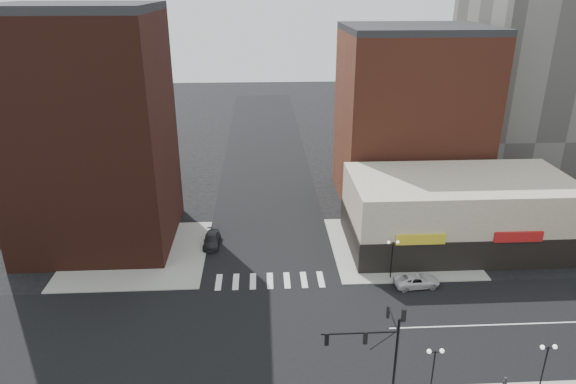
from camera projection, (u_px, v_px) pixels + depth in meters
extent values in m
plane|color=black|center=(273.00, 333.00, 43.63)|extent=(240.00, 240.00, 0.00)
cube|color=black|center=(273.00, 332.00, 43.63)|extent=(200.00, 14.00, 0.02)
cube|color=black|center=(273.00, 332.00, 43.63)|extent=(14.00, 200.00, 0.02)
cube|color=gray|center=(138.00, 253.00, 56.30)|extent=(15.00, 15.00, 0.12)
cube|color=gray|center=(398.00, 247.00, 57.74)|extent=(15.00, 15.00, 0.12)
cube|color=#3D1B13|center=(91.00, 135.00, 55.08)|extent=(16.00, 15.00, 25.00)
cube|color=#3D1B13|center=(36.00, 151.00, 71.22)|extent=(20.00, 18.00, 12.00)
cube|color=brown|center=(410.00, 119.00, 67.72)|extent=(18.00, 15.00, 22.00)
cube|color=beige|center=(458.00, 212.00, 57.04)|extent=(24.00, 12.00, 8.00)
cube|color=black|center=(455.00, 230.00, 57.91)|extent=(24.20, 12.20, 3.40)
cylinder|color=black|center=(395.00, 362.00, 35.14)|extent=(0.18, 0.18, 7.00)
cylinder|color=black|center=(360.00, 333.00, 34.07)|extent=(5.20, 0.11, 0.11)
cylinder|color=black|center=(383.00, 341.00, 34.41)|extent=(1.72, 0.06, 1.46)
cylinder|color=black|center=(393.00, 318.00, 35.58)|extent=(0.11, 3.00, 0.11)
cube|color=black|center=(327.00, 339.00, 34.11)|extent=(0.28, 0.18, 0.95)
sphere|color=red|center=(327.00, 336.00, 33.99)|extent=(0.16, 0.16, 0.16)
cube|color=black|center=(365.00, 338.00, 34.24)|extent=(0.28, 0.18, 0.95)
sphere|color=red|center=(366.00, 334.00, 34.12)|extent=(0.16, 0.16, 0.16)
cube|color=black|center=(388.00, 312.00, 36.94)|extent=(0.18, 0.28, 0.95)
sphere|color=red|center=(388.00, 308.00, 36.82)|extent=(0.16, 0.16, 0.16)
cube|color=black|center=(404.00, 315.00, 33.72)|extent=(0.28, 0.18, 0.95)
sphere|color=red|center=(404.00, 312.00, 33.60)|extent=(0.16, 0.16, 0.16)
cylinder|color=black|center=(432.00, 374.00, 35.98)|extent=(0.11, 0.11, 4.00)
cylinder|color=black|center=(435.00, 352.00, 35.27)|extent=(0.90, 0.06, 0.06)
sphere|color=white|center=(429.00, 351.00, 35.21)|extent=(0.32, 0.32, 0.32)
sphere|color=white|center=(442.00, 351.00, 35.25)|extent=(0.32, 0.32, 0.32)
cylinder|color=black|center=(543.00, 370.00, 36.38)|extent=(0.11, 0.11, 4.00)
cylinder|color=black|center=(548.00, 348.00, 35.67)|extent=(0.90, 0.06, 0.06)
sphere|color=white|center=(542.00, 347.00, 35.61)|extent=(0.32, 0.32, 0.32)
sphere|color=white|center=(555.00, 347.00, 35.65)|extent=(0.32, 0.32, 0.32)
cylinder|color=black|center=(392.00, 260.00, 50.83)|extent=(0.11, 0.11, 4.00)
cylinder|color=black|center=(393.00, 243.00, 50.11)|extent=(0.90, 0.06, 0.06)
sphere|color=white|center=(389.00, 242.00, 50.05)|extent=(0.32, 0.32, 0.32)
sphere|color=white|center=(398.00, 242.00, 50.10)|extent=(0.32, 0.32, 0.32)
imported|color=silver|center=(417.00, 281.00, 50.12)|extent=(4.62, 2.46, 1.24)
imported|color=black|center=(212.00, 240.00, 58.03)|extent=(1.86, 4.38, 1.26)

